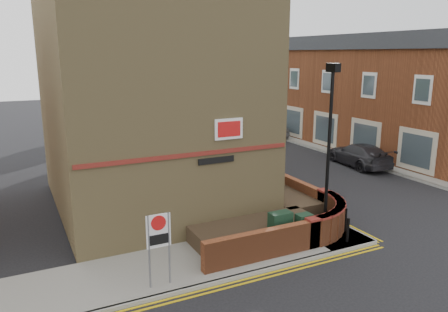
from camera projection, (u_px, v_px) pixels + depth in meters
ground at (309, 261)px, 14.57m from camera, size 120.00×120.00×0.00m
pavement_corner at (195, 262)px, 14.35m from camera, size 13.00×3.00×0.12m
pavement_main at (187, 155)px, 29.37m from camera, size 2.00×32.00×0.12m
pavement_far at (344, 148)px, 31.52m from camera, size 4.00×40.00×0.12m
kerb_side at (214, 283)px, 13.04m from camera, size 13.00×0.15×0.12m
kerb_main_near at (201, 154)px, 29.80m from camera, size 0.15×32.00×0.12m
kerb_main_far at (322, 151)px, 30.65m from camera, size 0.15×40.00×0.12m
yellow_lines_side at (217, 288)px, 12.83m from camera, size 13.00×0.28×0.01m
yellow_lines_main at (204, 154)px, 29.92m from camera, size 0.28×32.00×0.01m
corner_building at (148, 66)px, 18.88m from camera, size 8.95×10.40×13.60m
garden_wall at (269, 234)px, 16.75m from camera, size 6.80×6.00×1.20m
lamppost at (329, 151)px, 15.54m from camera, size 0.25×0.50×6.30m
utility_cabinet_large at (280, 228)px, 15.41m from camera, size 0.80×0.45×1.20m
utility_cabinet_small at (304, 229)px, 15.50m from camera, size 0.55×0.40×1.10m
bollard_near at (348, 230)px, 15.65m from camera, size 0.11×0.11×0.90m
bollard_far at (345, 220)px, 16.61m from camera, size 0.11×0.11×0.90m
zone_sign at (159, 237)px, 12.46m from camera, size 0.72×0.07×2.20m
far_terrace at (328, 88)px, 34.74m from camera, size 5.40×30.40×8.00m
far_terrace_cream at (215, 76)px, 53.05m from camera, size 5.40×12.40×8.00m
tree_near at (197, 88)px, 26.60m from camera, size 3.64×3.65×6.70m
tree_mid at (157, 74)px, 33.46m from camera, size 4.03×4.03×7.42m
tree_far at (130, 74)px, 40.50m from camera, size 3.81×3.81×7.00m
traffic_light_assembly at (151, 102)px, 36.76m from camera, size 0.20×0.16×4.20m
silver_car_near at (238, 150)px, 27.67m from camera, size 2.53×4.76×1.49m
red_car_main at (204, 134)px, 34.00m from camera, size 2.62×4.62×1.22m
grey_car_far at (359, 155)px, 26.73m from camera, size 2.49×5.00×1.40m
silver_car_far at (268, 129)px, 35.84m from camera, size 2.05×4.21×1.38m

